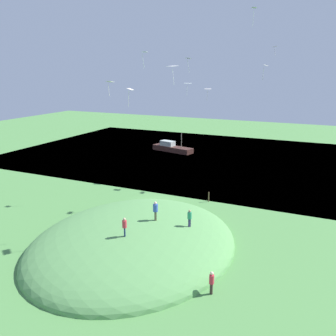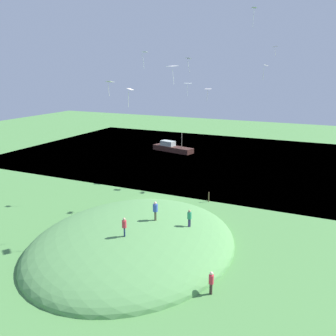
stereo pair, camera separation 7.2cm
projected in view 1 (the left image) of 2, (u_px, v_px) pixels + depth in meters
ground_plane at (157, 203)px, 45.24m from camera, size 160.00×160.00×0.00m
lake_water at (220, 159)px, 68.71m from camera, size 46.42×80.00×0.40m
grass_hill at (134, 244)px, 34.58m from camera, size 22.30×18.68×4.72m
boat_on_lake at (172, 148)px, 73.98m from camera, size 4.26×9.04×4.01m
person_with_child at (155, 209)px, 34.08m from camera, size 0.64×0.64×1.86m
person_walking_path at (212, 280)px, 26.65m from camera, size 0.44×0.44×1.84m
person_near_shore at (124, 225)px, 30.87m from camera, size 0.51×0.51×1.68m
person_watching_kites at (190, 216)px, 33.50m from camera, size 0.55×0.55×1.66m
kite_1 at (188, 84)px, 52.19m from camera, size 1.07×1.29×1.87m
kite_2 at (275, 47)px, 48.01m from camera, size 0.97×0.81×1.29m
kite_3 at (208, 90)px, 49.50m from camera, size 0.82×1.02×1.67m
kite_4 at (265, 67)px, 49.43m from camera, size 0.73×0.56×2.06m
kite_5 at (173, 67)px, 32.17m from camera, size 1.18×1.26×1.61m
kite_6 at (188, 59)px, 53.95m from camera, size 1.21×1.19×2.28m
kite_7 at (144, 54)px, 43.09m from camera, size 0.53×0.66×2.00m
kite_8 at (254, 10)px, 40.86m from camera, size 0.88×0.76×2.13m
kite_9 at (130, 91)px, 33.28m from camera, size 0.75×0.62×1.71m
kite_10 at (110, 83)px, 31.89m from camera, size 0.58×0.76×1.33m
mooring_post at (209, 197)px, 45.64m from camera, size 0.14×0.14×1.26m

